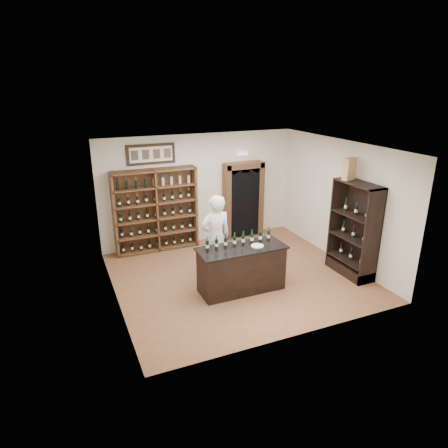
{
  "coord_description": "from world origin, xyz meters",
  "views": [
    {
      "loc": [
        -3.6,
        -7.54,
        4.29
      ],
      "look_at": [
        -0.22,
        0.3,
        1.23
      ],
      "focal_mm": 32.0,
      "sensor_mm": 36.0,
      "label": 1
    }
  ],
  "objects_px": {
    "counter_bottle_0": "(207,245)",
    "side_cabinet": "(353,244)",
    "wine_crate": "(349,169)",
    "shopkeeper": "(216,238)",
    "tasting_counter": "(241,269)",
    "wine_shelf": "(156,210)"
  },
  "relations": [
    {
      "from": "wine_crate",
      "to": "shopkeeper",
      "type": "bearing_deg",
      "value": 148.49
    },
    {
      "from": "wine_shelf",
      "to": "counter_bottle_0",
      "type": "height_order",
      "value": "wine_shelf"
    },
    {
      "from": "tasting_counter",
      "to": "shopkeeper",
      "type": "bearing_deg",
      "value": 110.57
    },
    {
      "from": "wine_shelf",
      "to": "wine_crate",
      "type": "height_order",
      "value": "wine_crate"
    },
    {
      "from": "counter_bottle_0",
      "to": "wine_crate",
      "type": "distance_m",
      "value": 3.63
    },
    {
      "from": "side_cabinet",
      "to": "wine_crate",
      "type": "height_order",
      "value": "wine_crate"
    },
    {
      "from": "wine_shelf",
      "to": "side_cabinet",
      "type": "xyz_separation_m",
      "value": [
        3.82,
        -3.23,
        -0.35
      ]
    },
    {
      "from": "tasting_counter",
      "to": "counter_bottle_0",
      "type": "height_order",
      "value": "counter_bottle_0"
    },
    {
      "from": "shopkeeper",
      "to": "side_cabinet",
      "type": "bearing_deg",
      "value": 158.68
    },
    {
      "from": "counter_bottle_0",
      "to": "side_cabinet",
      "type": "height_order",
      "value": "side_cabinet"
    },
    {
      "from": "wine_shelf",
      "to": "side_cabinet",
      "type": "height_order",
      "value": "same"
    },
    {
      "from": "side_cabinet",
      "to": "shopkeeper",
      "type": "distance_m",
      "value": 3.2
    },
    {
      "from": "shopkeeper",
      "to": "counter_bottle_0",
      "type": "bearing_deg",
      "value": 52.45
    },
    {
      "from": "tasting_counter",
      "to": "shopkeeper",
      "type": "relative_size",
      "value": 0.95
    },
    {
      "from": "counter_bottle_0",
      "to": "side_cabinet",
      "type": "bearing_deg",
      "value": -7.34
    },
    {
      "from": "wine_shelf",
      "to": "shopkeeper",
      "type": "relative_size",
      "value": 1.11
    },
    {
      "from": "wine_shelf",
      "to": "tasting_counter",
      "type": "distance_m",
      "value": 3.19
    },
    {
      "from": "counter_bottle_0",
      "to": "side_cabinet",
      "type": "distance_m",
      "value": 3.49
    },
    {
      "from": "shopkeeper",
      "to": "wine_crate",
      "type": "relative_size",
      "value": 4.05
    },
    {
      "from": "tasting_counter",
      "to": "wine_crate",
      "type": "xyz_separation_m",
      "value": [
        2.65,
        0.02,
        1.95
      ]
    },
    {
      "from": "wine_crate",
      "to": "wine_shelf",
      "type": "bearing_deg",
      "value": 124.73
    },
    {
      "from": "counter_bottle_0",
      "to": "shopkeeper",
      "type": "distance_m",
      "value": 0.76
    }
  ]
}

